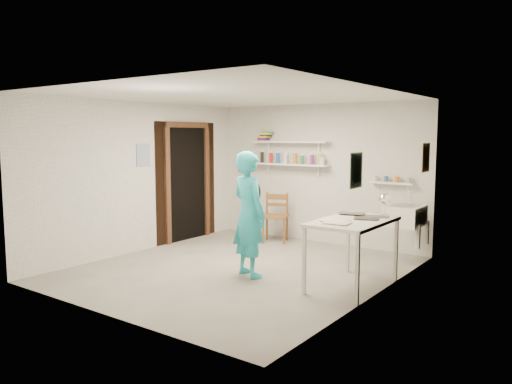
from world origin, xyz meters
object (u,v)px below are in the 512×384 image
Objects in this scene: wall_clock at (253,191)px; wooden_chair at (275,216)px; belfast_sink at (405,216)px; work_table at (352,254)px; desk_lamp at (385,199)px; man at (249,214)px.

wooden_chair is (-0.81, 1.76, -0.65)m from wall_clock.
work_table is at bearing -94.07° from belfast_sink.
desk_lamp reaches higher than wooden_chair.
belfast_sink is 1.58m from work_table.
man is at bearing -127.13° from belfast_sink.
wall_clock is at bearing -88.72° from wooden_chair.
man is 1.32× the size of work_table.
wooden_chair is 2.74m from work_table.
wooden_chair is 2.73m from desk_lamp.
desk_lamp reaches higher than work_table.
wooden_chair is 5.83× the size of desk_lamp.
wall_clock reaches higher than belfast_sink.
belfast_sink is at bearing -106.39° from man.
wooden_chair is at bearing 178.31° from belfast_sink.
work_table is (1.40, 0.14, -0.69)m from wall_clock.
man is 1.43m from work_table.
wall_clock is at bearing -48.53° from man.
wall_clock is 1.57m from work_table.
wall_clock is at bearing -158.19° from desk_lamp.
wooden_chair is (-0.89, 1.96, -0.37)m from man.
wooden_chair is 0.73× the size of work_table.
man is 2.19m from wooden_chair.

